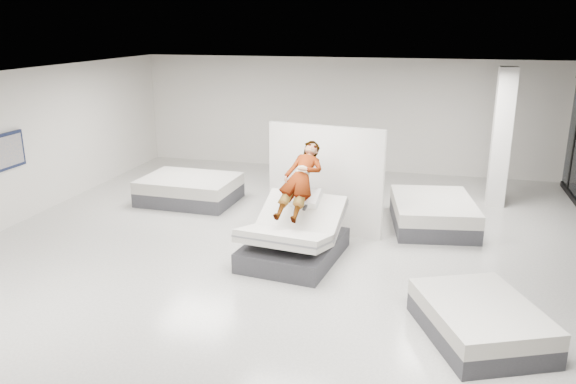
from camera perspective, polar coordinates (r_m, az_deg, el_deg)
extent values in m
plane|color=beige|center=(10.12, -0.77, -7.20)|extent=(14.00, 14.00, 0.00)
plane|color=black|center=(9.29, -0.85, 11.15)|extent=(14.00, 14.00, 0.00)
cube|color=beige|center=(16.30, 5.79, 7.82)|extent=(12.00, 0.04, 3.20)
cube|color=#38383D|center=(10.23, 0.63, -5.85)|extent=(1.76, 2.19, 0.35)
cube|color=silver|center=(10.37, 1.40, -2.42)|extent=(1.62, 1.17, 0.70)
cube|color=slate|center=(10.37, 1.40, -2.42)|extent=(1.63, 1.09, 0.55)
cube|color=silver|center=(9.68, -0.38, -4.70)|extent=(1.63, 1.22, 0.43)
cube|color=slate|center=(9.68, -0.38, -4.70)|extent=(1.65, 1.20, 0.25)
cube|color=silver|center=(10.42, 1.74, -0.53)|extent=(0.60, 0.49, 0.33)
imported|color=slate|center=(10.14, 1.27, 0.27)|extent=(0.81, 1.51, 1.58)
cube|color=black|center=(9.81, 1.74, -1.60)|extent=(0.07, 0.15, 0.08)
cube|color=beige|center=(11.27, 3.75, 1.24)|extent=(2.40, 0.53, 2.20)
cube|color=#38383D|center=(12.20, 14.45, -2.67)|extent=(1.92, 2.37, 0.32)
cube|color=silver|center=(12.11, 14.55, -1.36)|extent=(1.92, 2.37, 0.27)
cube|color=#38383D|center=(8.26, 18.84, -12.96)|extent=(1.98, 2.22, 0.27)
cube|color=silver|center=(8.15, 19.01, -11.42)|extent=(1.98, 2.22, 0.23)
cube|color=#38383D|center=(13.65, -9.93, -0.29)|extent=(2.23, 1.71, 0.33)
cube|color=silver|center=(13.57, -9.99, 0.92)|extent=(2.23, 1.71, 0.27)
cube|color=white|center=(13.73, 20.86, 5.14)|extent=(0.40, 0.40, 3.20)
cube|color=black|center=(12.86, -26.66, 3.72)|extent=(0.05, 0.95, 0.75)
cube|color=tan|center=(12.84, -26.55, 3.72)|extent=(0.02, 0.82, 0.62)
cube|color=black|center=(15.53, 27.25, 5.05)|extent=(0.09, 0.08, 2.80)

